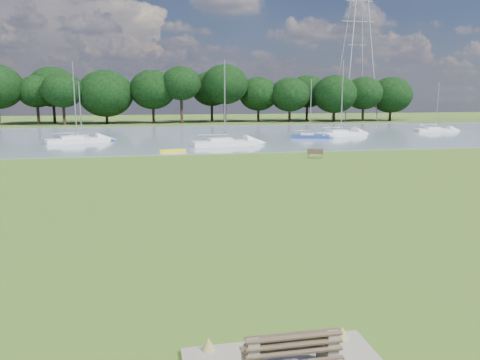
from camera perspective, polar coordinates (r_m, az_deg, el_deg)
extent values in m
plane|color=#5B6C28|center=(22.91, -4.12, -3.92)|extent=(220.00, 220.00, 0.00)
cube|color=gray|center=(64.34, -8.71, 5.28)|extent=(220.00, 40.00, 0.10)
cube|color=#4C6626|center=(94.24, -9.51, 6.86)|extent=(220.00, 20.00, 0.40)
cube|color=gray|center=(9.59, 1.60, -20.33)|extent=(0.24, 0.19, 0.59)
cube|color=gray|center=(10.03, 11.18, -19.08)|extent=(0.24, 0.19, 0.59)
cube|color=brown|center=(9.64, 6.70, -19.28)|extent=(1.94, 0.14, 0.47)
cube|color=brown|center=(10.16, 5.86, -19.67)|extent=(1.94, 0.43, 0.04)
cube|color=brown|center=(9.78, 6.37, -18.80)|extent=(1.94, 0.14, 0.47)
cube|color=brown|center=(42.40, 8.32, 2.95)|extent=(0.22, 0.42, 0.43)
cube|color=brown|center=(42.39, 9.97, 2.90)|extent=(0.22, 0.42, 0.43)
cube|color=brown|center=(42.36, 9.15, 3.21)|extent=(1.47, 0.90, 0.05)
cube|color=brown|center=(42.15, 9.16, 3.49)|extent=(1.33, 0.54, 0.42)
cube|color=yellow|center=(46.42, -8.21, 3.55)|extent=(2.66, 1.08, 0.26)
cylinder|color=#999EA8|center=(98.70, 13.43, 15.88)|extent=(0.24, 0.24, 30.56)
cylinder|color=#999EA8|center=(100.69, 15.94, 15.66)|extent=(0.24, 0.24, 30.56)
cylinder|color=#999EA8|center=(102.96, 12.32, 15.69)|extent=(0.24, 0.24, 30.56)
cylinder|color=#999EA8|center=(104.87, 14.75, 15.49)|extent=(0.24, 0.24, 30.56)
cube|color=#999EA8|center=(102.32, 14.23, 18.24)|extent=(7.00, 0.15, 0.15)
cube|color=#999EA8|center=(102.95, 14.34, 20.42)|extent=(5.80, 0.15, 0.15)
cylinder|color=black|center=(92.38, -24.00, 7.38)|extent=(0.51, 0.51, 3.91)
ellipsoid|color=black|center=(92.32, -24.22, 10.34)|extent=(7.17, 7.17, 6.10)
cylinder|color=black|center=(91.08, -19.68, 7.73)|extent=(0.51, 0.51, 4.20)
ellipsoid|color=black|center=(91.04, -19.88, 10.96)|extent=(8.20, 8.20, 6.97)
cylinder|color=black|center=(90.34, -15.23, 7.67)|extent=(0.51, 0.51, 3.32)
ellipsoid|color=black|center=(90.26, -15.35, 10.25)|extent=(9.22, 9.22, 7.84)
cylinder|color=black|center=(90.11, -10.75, 7.94)|extent=(0.51, 0.51, 3.61)
ellipsoid|color=black|center=(90.04, -10.85, 10.75)|extent=(7.17, 7.17, 6.10)
cylinder|color=black|center=(90.43, -6.27, 8.16)|extent=(0.51, 0.51, 3.91)
ellipsoid|color=black|center=(90.37, -6.33, 11.19)|extent=(8.20, 8.20, 6.97)
cylinder|color=black|center=(91.28, -1.85, 8.33)|extent=(0.51, 0.51, 4.20)
ellipsoid|color=black|center=(91.23, -1.86, 11.56)|extent=(9.22, 9.22, 7.84)
cylinder|color=black|center=(92.68, 2.47, 8.09)|extent=(0.51, 0.51, 3.32)
ellipsoid|color=black|center=(92.60, 2.49, 10.60)|extent=(7.17, 7.17, 6.10)
cylinder|color=black|center=(94.55, 6.65, 8.17)|extent=(0.51, 0.51, 3.61)
ellipsoid|color=black|center=(94.48, 6.70, 10.84)|extent=(8.20, 8.20, 6.97)
cylinder|color=black|center=(96.89, 10.64, 8.20)|extent=(0.51, 0.51, 3.91)
ellipsoid|color=black|center=(96.84, 10.73, 11.02)|extent=(9.22, 9.22, 7.84)
cylinder|color=black|center=(99.68, 14.42, 8.19)|extent=(0.51, 0.51, 4.20)
ellipsoid|color=black|center=(99.64, 14.56, 11.15)|extent=(7.17, 7.17, 6.10)
cylinder|color=black|center=(102.88, 17.97, 7.83)|extent=(0.51, 0.51, 3.32)
ellipsoid|color=black|center=(102.81, 18.10, 10.09)|extent=(8.20, 8.20, 6.97)
cube|color=navy|center=(59.96, -18.70, 4.84)|extent=(6.59, 3.44, 0.65)
cube|color=silver|center=(60.13, -19.17, 5.20)|extent=(2.52, 1.95, 0.42)
cylinder|color=#A5A8AD|center=(59.75, -18.90, 8.13)|extent=(0.11, 0.11, 6.63)
cube|color=silver|center=(76.72, 22.74, 5.69)|extent=(6.26, 2.00, 0.66)
cube|color=silver|center=(76.44, 22.44, 6.00)|extent=(2.22, 1.45, 0.43)
cylinder|color=#A5A8AD|center=(76.56, 22.93, 8.34)|extent=(0.11, 0.11, 6.81)
cube|color=silver|center=(64.78, 12.18, 5.59)|extent=(7.67, 3.96, 0.78)
cube|color=silver|center=(64.38, 11.78, 5.99)|extent=(2.92, 2.25, 0.50)
cylinder|color=#A5A8AD|center=(64.57, 12.35, 9.93)|extent=(0.13, 0.13, 9.49)
cube|color=silver|center=(57.88, -19.24, 4.68)|extent=(7.10, 4.00, 0.76)
cube|color=silver|center=(57.74, -19.80, 5.09)|extent=(2.75, 2.19, 0.49)
cylinder|color=#A5A8AD|center=(57.64, -19.51, 9.09)|extent=(0.13, 0.13, 8.60)
cube|color=navy|center=(60.89, 8.53, 5.34)|extent=(4.93, 2.67, 0.62)
cube|color=silver|center=(60.84, 8.18, 5.70)|extent=(1.90, 1.49, 0.40)
cylinder|color=#A5A8AD|center=(60.68, 8.62, 8.74)|extent=(0.11, 0.11, 6.96)
cube|color=silver|center=(51.58, -1.84, 4.63)|extent=(7.53, 3.09, 0.79)
cube|color=silver|center=(51.36, -2.47, 5.14)|extent=(2.76, 1.96, 0.51)
cylinder|color=#A5A8AD|center=(51.32, -1.87, 9.63)|extent=(0.14, 0.14, 8.65)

